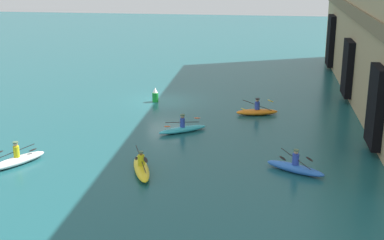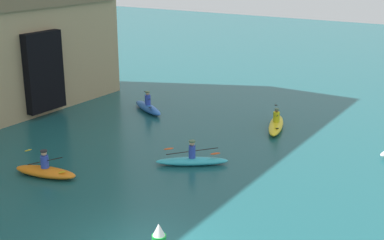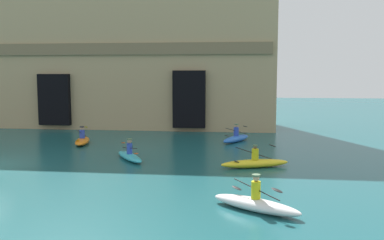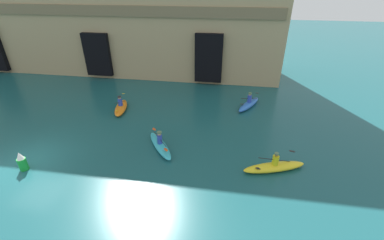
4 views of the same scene
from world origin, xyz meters
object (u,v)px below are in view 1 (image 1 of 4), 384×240
kayak_blue (295,167)px  marker_buoy (155,95)px  kayak_orange (257,111)px  kayak_yellow (141,168)px  kayak_cyan (182,129)px  kayak_white (17,160)px

kayak_blue → marker_buoy: bearing=156.8°
kayak_blue → kayak_orange: (-9.90, -2.13, -0.02)m
kayak_orange → kayak_yellow: bearing=-129.7°
kayak_cyan → kayak_orange: bearing=9.7°
kayak_white → marker_buoy: kayak_white is taller
kayak_white → kayak_orange: 16.32m
kayak_cyan → kayak_orange: kayak_orange is taller
kayak_cyan → kayak_blue: size_ratio=0.98×
kayak_white → kayak_yellow: kayak_white is taller
kayak_yellow → kayak_blue: 7.74m
marker_buoy → kayak_orange: bearing=72.6°
kayak_blue → kayak_orange: 10.13m
kayak_cyan → kayak_yellow: kayak_yellow is taller
kayak_white → kayak_orange: kayak_white is taller
kayak_orange → marker_buoy: size_ratio=2.70×
kayak_white → kayak_blue: (-0.94, 14.33, 0.01)m
marker_buoy → kayak_blue: bearing=38.3°
kayak_cyan → marker_buoy: bearing=80.1°
kayak_yellow → kayak_cyan: bearing=151.7°
kayak_cyan → marker_buoy: kayak_cyan is taller
kayak_cyan → kayak_orange: 6.26m
kayak_cyan → kayak_blue: kayak_blue is taller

